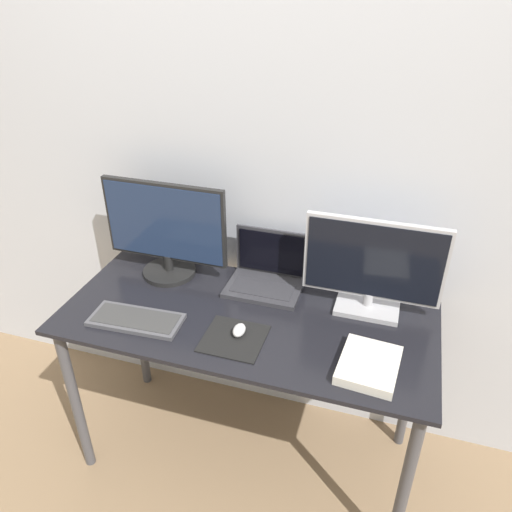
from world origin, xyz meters
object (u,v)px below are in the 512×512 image
object	(u,v)px
monitor_left	(166,231)
mouse	(239,330)
keyboard	(136,320)
monitor_right	(373,267)
laptop	(267,273)
book	(369,365)

from	to	relation	value
monitor_left	mouse	bearing A→B (deg)	-35.58
monitor_left	keyboard	size ratio (longest dim) A/B	1.49
monitor_right	laptop	world-z (taller)	monitor_right
laptop	mouse	size ratio (longest dim) A/B	4.32
book	keyboard	bearing A→B (deg)	-179.61
monitor_left	monitor_right	xyz separation A→B (m)	(0.84, 0.00, -0.02)
monitor_left	monitor_right	size ratio (longest dim) A/B	1.02
laptop	mouse	xyz separation A→B (m)	(-0.00, -0.34, -0.03)
monitor_right	book	size ratio (longest dim) A/B	2.11
monitor_left	mouse	size ratio (longest dim) A/B	7.51
laptop	mouse	world-z (taller)	laptop
keyboard	mouse	size ratio (longest dim) A/B	5.03
monitor_left	laptop	bearing A→B (deg)	5.68
laptop	mouse	bearing A→B (deg)	-90.40
monitor_right	book	world-z (taller)	monitor_right
monitor_left	keyboard	xyz separation A→B (m)	(0.03, -0.34, -0.20)
keyboard	monitor_left	bearing A→B (deg)	94.79
laptop	keyboard	bearing A→B (deg)	-135.69
keyboard	mouse	xyz separation A→B (m)	(0.39, 0.04, 0.01)
keyboard	book	bearing A→B (deg)	0.39
monitor_right	mouse	world-z (taller)	monitor_right
monitor_left	book	size ratio (longest dim) A/B	2.16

